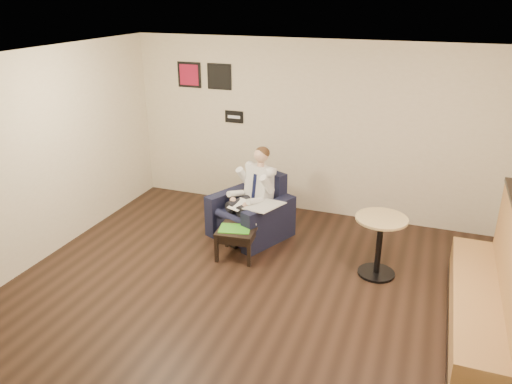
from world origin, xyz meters
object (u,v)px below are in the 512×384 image
(banquette, at_px, (486,275))
(side_table, at_px, (237,242))
(cafe_table, at_px, (379,246))
(coffee_mug, at_px, (251,224))
(smartphone, at_px, (244,224))
(armchair, at_px, (250,207))
(green_folder, at_px, (235,229))
(seated_man, at_px, (244,198))

(banquette, bearing_deg, side_table, 169.72)
(cafe_table, bearing_deg, side_table, -174.55)
(banquette, relative_size, cafe_table, 3.16)
(banquette, distance_m, cafe_table, 1.43)
(coffee_mug, distance_m, cafe_table, 1.74)
(smartphone, xyz_separation_m, banquette, (3.05, -0.71, 0.23))
(cafe_table, bearing_deg, coffee_mug, -178.28)
(banquette, xyz_separation_m, cafe_table, (-1.19, 0.74, -0.25))
(armchair, xyz_separation_m, banquette, (3.15, -1.22, 0.19))
(green_folder, distance_m, smartphone, 0.19)
(seated_man, xyz_separation_m, smartphone, (0.14, -0.39, -0.22))
(green_folder, xyz_separation_m, banquette, (3.11, -0.54, 0.23))
(side_table, bearing_deg, coffee_mug, 39.20)
(side_table, bearing_deg, smartphone, 78.16)
(seated_man, relative_size, smartphone, 9.79)
(side_table, height_order, cafe_table, cafe_table)
(seated_man, height_order, side_table, seated_man)
(side_table, height_order, green_folder, green_folder)
(green_folder, relative_size, cafe_table, 0.52)
(green_folder, distance_m, banquette, 3.17)
(green_folder, distance_m, coffee_mug, 0.24)
(cafe_table, bearing_deg, smartphone, -179.19)
(side_table, bearing_deg, green_folder, -140.80)
(side_table, xyz_separation_m, smartphone, (0.03, 0.15, 0.22))
(seated_man, height_order, cafe_table, seated_man)
(cafe_table, bearing_deg, green_folder, -173.99)
(side_table, bearing_deg, armchair, 95.31)
(seated_man, xyz_separation_m, green_folder, (0.09, -0.57, -0.22))
(smartphone, bearing_deg, coffee_mug, -7.10)
(armchair, distance_m, smartphone, 0.52)
(armchair, bearing_deg, cafe_table, 10.67)
(seated_man, relative_size, banquette, 0.50)
(armchair, xyz_separation_m, smartphone, (0.09, -0.51, -0.04))
(armchair, height_order, side_table, armchair)
(seated_man, bearing_deg, smartphone, -45.41)
(side_table, bearing_deg, banquette, -10.28)
(coffee_mug, xyz_separation_m, banquette, (2.93, -0.69, 0.19))
(banquette, bearing_deg, armchair, 158.82)
(armchair, xyz_separation_m, cafe_table, (1.95, -0.48, -0.06))
(seated_man, relative_size, side_table, 2.49)
(green_folder, bearing_deg, coffee_mug, 39.20)
(green_folder, relative_size, smartphone, 3.21)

